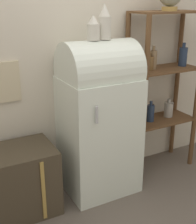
# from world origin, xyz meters

# --- Properties ---
(ground_plane) EXTENTS (12.00, 12.00, 0.00)m
(ground_plane) POSITION_xyz_m (0.00, 0.00, 0.00)
(ground_plane) COLOR #60564C
(wall_back) EXTENTS (7.00, 0.09, 2.70)m
(wall_back) POSITION_xyz_m (-0.00, 0.57, 1.35)
(wall_back) COLOR beige
(wall_back) RESTS_ON ground_plane
(refrigerator) EXTENTS (0.67, 0.59, 1.46)m
(refrigerator) POSITION_xyz_m (-0.00, 0.27, 0.75)
(refrigerator) COLOR silver
(refrigerator) RESTS_ON ground_plane
(suitcase_trunk) EXTENTS (0.78, 0.49, 0.60)m
(suitcase_trunk) POSITION_xyz_m (-0.87, 0.27, 0.30)
(suitcase_trunk) COLOR #423828
(suitcase_trunk) RESTS_ON ground_plane
(shelf_unit) EXTENTS (0.74, 0.38, 1.67)m
(shelf_unit) POSITION_xyz_m (0.79, 0.34, 0.97)
(shelf_unit) COLOR brown
(shelf_unit) RESTS_ON ground_plane
(vase_left) EXTENTS (0.11, 0.11, 0.21)m
(vase_left) POSITION_xyz_m (-0.06, 0.26, 1.55)
(vase_left) COLOR beige
(vase_left) RESTS_ON refrigerator
(vase_center) EXTENTS (0.11, 0.11, 0.29)m
(vase_center) POSITION_xyz_m (0.05, 0.26, 1.59)
(vase_center) COLOR beige
(vase_center) RESTS_ON refrigerator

